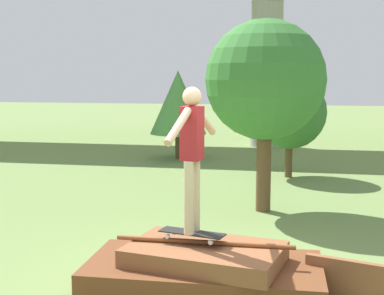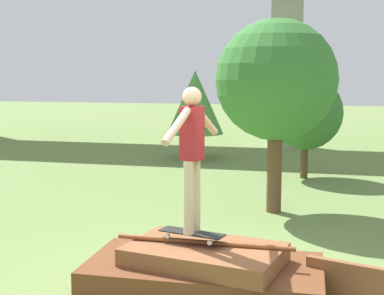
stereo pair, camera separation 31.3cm
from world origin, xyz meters
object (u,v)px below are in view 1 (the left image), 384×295
Objects in this scene: skateboard at (192,233)px; tree_mid_back at (178,102)px; tree_behind_left at (290,113)px; skater at (192,148)px; tree_behind_right at (265,81)px.

skateboard is 0.31× the size of tree_mid_back.
skater is at bearing -98.02° from tree_behind_left.
skater is 0.68× the size of tree_behind_left.
tree_behind_right is (0.61, 3.85, 0.73)m from skater.
tree_behind_right is 1.33× the size of tree_mid_back.
skateboard is at bearing -98.02° from tree_behind_left.
tree_behind_left is (1.03, 7.33, -0.08)m from skater.
skateboard is at bearing 165.96° from skater.
skateboard is 9.98m from tree_mid_back.
skateboard is at bearing -99.01° from tree_behind_right.
tree_mid_back is at bearing 116.41° from tree_behind_right.
tree_mid_back is (-2.89, 5.81, -0.71)m from tree_behind_right.
skater is 7.40m from tree_behind_left.
tree_mid_back reaches higher than tree_behind_left.
tree_behind_right is (-0.42, -3.48, 0.81)m from tree_behind_left.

